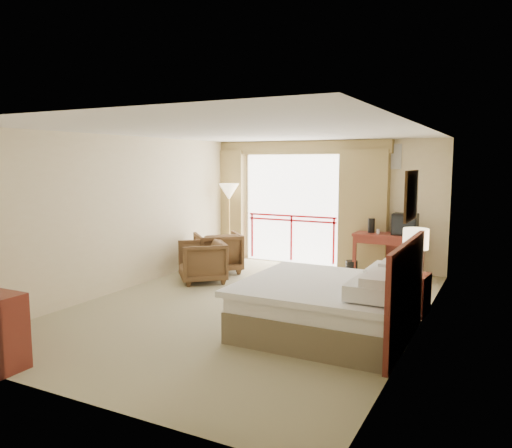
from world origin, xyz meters
The scene contains 28 objects.
floor centered at (0.00, 0.00, 0.00)m, with size 7.00×7.00×0.00m, color #958D64.
ceiling centered at (0.00, 0.00, 2.70)m, with size 7.00×7.00×0.00m, color white.
wall_back centered at (0.00, 3.50, 1.35)m, with size 5.00×5.00×0.00m, color beige.
wall_front centered at (0.00, -3.50, 1.35)m, with size 5.00×5.00×0.00m, color beige.
wall_left centered at (-2.50, 0.00, 1.35)m, with size 7.00×7.00×0.00m, color beige.
wall_right centered at (2.50, 0.00, 1.35)m, with size 7.00×7.00×0.00m, color beige.
balcony_door centered at (-0.80, 3.48, 1.20)m, with size 2.40×2.40×0.00m, color white.
balcony_railing centered at (-0.80, 3.46, 0.81)m, with size 2.09×0.03×1.02m.
curtain_left centered at (-2.45, 3.35, 1.25)m, with size 1.00×0.26×2.50m, color olive.
curtain_right centered at (0.85, 3.35, 1.25)m, with size 1.00×0.26×2.50m, color olive.
valance centered at (-0.80, 3.38, 2.55)m, with size 4.40×0.22×0.28m, color olive.
hvac_vent centered at (1.30, 3.47, 2.35)m, with size 0.50×0.04×0.50m, color silver.
bed centered at (1.50, -0.60, 0.38)m, with size 2.13×2.06×0.97m.
headboard centered at (2.46, -0.60, 0.65)m, with size 0.06×2.10×1.30m, color maroon.
framed_art centered at (2.47, -0.60, 1.85)m, with size 0.04×0.72×0.60m.
nightstand centered at (2.32, 0.78, 0.30)m, with size 0.42×0.50×0.60m, color maroon.
table_lamp centered at (2.32, 0.83, 1.11)m, with size 0.37×0.37×0.65m.
phone centered at (2.27, 0.63, 0.64)m, with size 0.18×0.14×0.08m, color black.
desk centered at (1.45, 3.08, 0.66)m, with size 1.31×0.63×0.85m.
tv centered at (1.75, 3.02, 1.06)m, with size 0.46×0.36×0.41m.
coffee_maker centered at (1.10, 3.03, 0.99)m, with size 0.13×0.13×0.29m, color black.
cup centered at (1.25, 2.98, 0.89)m, with size 0.06×0.06×0.09m, color white.
wastebasket centered at (0.78, 2.82, 0.15)m, with size 0.24×0.24×0.29m, color black.
armchair_far centered at (-1.75, 1.88, 0.00)m, with size 0.87×0.90×0.82m, color #4C321B.
armchair_near centered at (-1.57, 1.01, 0.00)m, with size 0.82×0.85×0.77m, color #4C321B.
side_table centered at (-1.82, 1.55, 0.33)m, with size 0.44×0.44×0.48m.
book centered at (-1.82, 1.55, 0.49)m, with size 0.18×0.25×0.02m, color white.
floor_lamp centered at (-2.10, 2.94, 1.52)m, with size 0.45×0.45×1.76m.
Camera 1 is at (3.54, -6.71, 2.25)m, focal length 35.00 mm.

